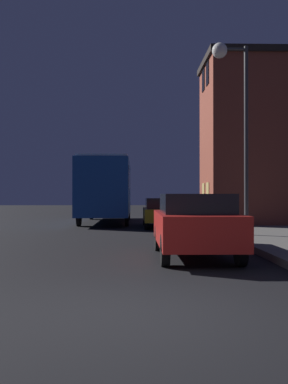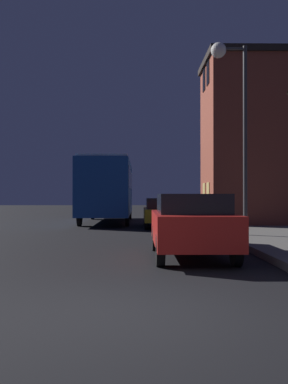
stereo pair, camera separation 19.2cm
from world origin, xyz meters
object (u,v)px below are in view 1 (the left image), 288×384
car_mid_lane (162,212)px  streetlamp (232,91)px  car_near_lane (195,224)px  bus (107,186)px

car_mid_lane → streetlamp: bearing=-71.2°
streetlamp → car_near_lane: streetlamp is taller
streetlamp → car_near_lane: (-1.85, -4.06, -4.21)m
streetlamp → car_mid_lane: size_ratio=1.47×
car_mid_lane → car_near_lane: bearing=-89.0°
car_near_lane → car_mid_lane: 10.00m
bus → car_near_lane: bus is taller
streetlamp → bus: streetlamp is taller
streetlamp → car_mid_lane: bearing=108.8°
car_near_lane → car_mid_lane: car_near_lane is taller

